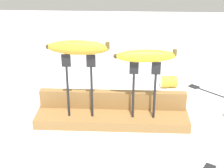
% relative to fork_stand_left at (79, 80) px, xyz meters
% --- Properties ---
extents(ground_plane, '(3.00, 3.00, 0.00)m').
position_rel_fork_stand_left_xyz_m(ground_plane, '(0.09, 0.01, -0.14)').
color(ground_plane, silver).
extents(wooden_board, '(0.46, 0.11, 0.03)m').
position_rel_fork_stand_left_xyz_m(wooden_board, '(0.09, 0.01, -0.13)').
color(wooden_board, olive).
rests_on(wooden_board, ground).
extents(board_backstop, '(0.45, 0.02, 0.06)m').
position_rel_fork_stand_left_xyz_m(board_backstop, '(0.09, 0.06, -0.09)').
color(board_backstop, olive).
rests_on(board_backstop, wooden_board).
extents(fork_stand_left, '(0.10, 0.01, 0.19)m').
position_rel_fork_stand_left_xyz_m(fork_stand_left, '(0.00, 0.00, 0.00)').
color(fork_stand_left, black).
rests_on(fork_stand_left, wooden_board).
extents(fork_stand_right, '(0.09, 0.01, 0.17)m').
position_rel_fork_stand_left_xyz_m(fork_stand_right, '(0.19, 0.00, -0.01)').
color(fork_stand_right, black).
rests_on(fork_stand_right, wooden_board).
extents(banana_raised_left, '(0.18, 0.04, 0.04)m').
position_rel_fork_stand_left_xyz_m(banana_raised_left, '(-0.00, 0.00, 0.10)').
color(banana_raised_left, gold).
rests_on(banana_raised_left, fork_stand_left).
extents(banana_raised_right, '(0.18, 0.05, 0.04)m').
position_rel_fork_stand_left_xyz_m(banana_raised_right, '(0.19, -0.00, 0.08)').
color(banana_raised_right, yellow).
rests_on(banana_raised_right, fork_stand_right).
extents(fork_fallen_far, '(0.16, 0.14, 0.01)m').
position_rel_fork_stand_left_xyz_m(fork_fallen_far, '(0.42, 0.25, -0.14)').
color(fork_fallen_far, black).
rests_on(fork_fallen_far, ground).
extents(banana_chunk_far, '(0.06, 0.05, 0.04)m').
position_rel_fork_stand_left_xyz_m(banana_chunk_far, '(0.29, 0.28, -0.12)').
color(banana_chunk_far, gold).
rests_on(banana_chunk_far, ground).
extents(wire_coil, '(0.08, 0.08, 0.00)m').
position_rel_fork_stand_left_xyz_m(wire_coil, '(-0.06, 0.15, -0.14)').
color(wire_coil, black).
rests_on(wire_coil, ground).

